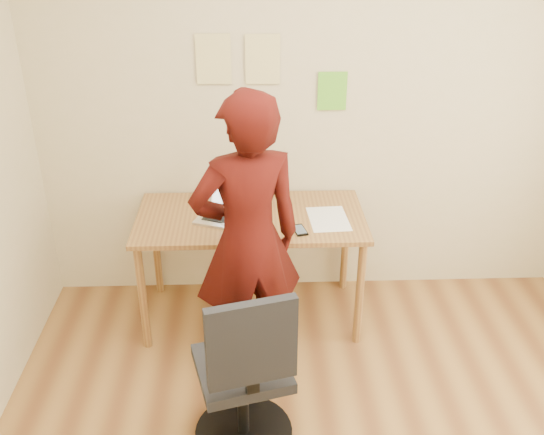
{
  "coord_description": "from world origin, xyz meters",
  "views": [
    {
      "loc": [
        -0.38,
        -1.92,
        2.44
      ],
      "look_at": [
        -0.28,
        0.95,
        0.95
      ],
      "focal_mm": 40.0,
      "sensor_mm": 36.0,
      "label": 1
    }
  ],
  "objects_px": {
    "phone": "(300,230)",
    "person": "(248,241)",
    "laptop": "(230,208)",
    "desk": "(251,228)",
    "office_chair": "(245,382)"
  },
  "relations": [
    {
      "from": "person",
      "to": "desk",
      "type": "bearing_deg",
      "value": -108.22
    },
    {
      "from": "laptop",
      "to": "office_chair",
      "type": "bearing_deg",
      "value": -64.27
    },
    {
      "from": "laptop",
      "to": "phone",
      "type": "distance_m",
      "value": 0.46
    },
    {
      "from": "desk",
      "to": "person",
      "type": "height_order",
      "value": "person"
    },
    {
      "from": "laptop",
      "to": "person",
      "type": "height_order",
      "value": "person"
    },
    {
      "from": "desk",
      "to": "office_chair",
      "type": "distance_m",
      "value": 1.12
    },
    {
      "from": "phone",
      "to": "person",
      "type": "xyz_separation_m",
      "value": [
        -0.3,
        -0.28,
        0.09
      ]
    },
    {
      "from": "laptop",
      "to": "person",
      "type": "relative_size",
      "value": 0.26
    },
    {
      "from": "office_chair",
      "to": "person",
      "type": "xyz_separation_m",
      "value": [
        0.02,
        0.61,
        0.43
      ]
    },
    {
      "from": "phone",
      "to": "person",
      "type": "relative_size",
      "value": 0.09
    },
    {
      "from": "laptop",
      "to": "desk",
      "type": "bearing_deg",
      "value": 21.11
    },
    {
      "from": "laptop",
      "to": "person",
      "type": "distance_m",
      "value": 0.5
    },
    {
      "from": "desk",
      "to": "person",
      "type": "bearing_deg",
      "value": -92.02
    },
    {
      "from": "desk",
      "to": "person",
      "type": "xyz_separation_m",
      "value": [
        -0.02,
        -0.49,
        0.19
      ]
    },
    {
      "from": "phone",
      "to": "person",
      "type": "bearing_deg",
      "value": -150.42
    }
  ]
}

